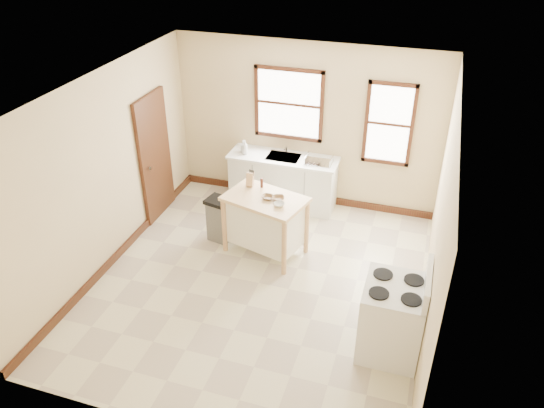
% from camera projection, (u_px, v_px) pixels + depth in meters
% --- Properties ---
extents(floor, '(5.00, 5.00, 0.00)m').
position_uv_depth(floor, '(259.00, 283.00, 7.50)').
color(floor, '#BCAC95').
rests_on(floor, ground).
extents(ceiling, '(5.00, 5.00, 0.00)m').
position_uv_depth(ceiling, '(256.00, 92.00, 6.06)').
color(ceiling, white).
rests_on(ceiling, ground).
extents(wall_back, '(4.50, 0.04, 2.80)m').
position_uv_depth(wall_back, '(306.00, 126.00, 8.82)').
color(wall_back, beige).
rests_on(wall_back, ground).
extents(wall_left, '(0.04, 5.00, 2.80)m').
position_uv_depth(wall_left, '(105.00, 173.00, 7.36)').
color(wall_left, beige).
rests_on(wall_left, ground).
extents(wall_right, '(0.04, 5.00, 2.80)m').
position_uv_depth(wall_right, '(439.00, 227.00, 6.20)').
color(wall_right, beige).
rests_on(wall_right, ground).
extents(window_main, '(1.17, 0.06, 1.22)m').
position_uv_depth(window_main, '(289.00, 104.00, 8.70)').
color(window_main, '#3F1611').
rests_on(window_main, wall_back).
extents(window_side, '(0.77, 0.06, 1.37)m').
position_uv_depth(window_side, '(389.00, 124.00, 8.35)').
color(window_side, '#3F1611').
rests_on(window_side, wall_back).
extents(door_left, '(0.06, 0.90, 2.10)m').
position_uv_depth(door_left, '(155.00, 157.00, 8.60)').
color(door_left, '#3F1611').
rests_on(door_left, ground).
extents(baseboard_back, '(4.50, 0.04, 0.12)m').
position_uv_depth(baseboard_back, '(303.00, 196.00, 9.49)').
color(baseboard_back, '#3F1611').
rests_on(baseboard_back, ground).
extents(baseboard_left, '(0.04, 5.00, 0.12)m').
position_uv_depth(baseboard_left, '(121.00, 252.00, 8.05)').
color(baseboard_left, '#3F1611').
rests_on(baseboard_left, ground).
extents(sink_counter, '(1.86, 0.62, 0.92)m').
position_uv_depth(sink_counter, '(283.00, 181.00, 9.14)').
color(sink_counter, silver).
rests_on(sink_counter, ground).
extents(faucet, '(0.03, 0.03, 0.22)m').
position_uv_depth(faucet, '(286.00, 146.00, 8.99)').
color(faucet, silver).
rests_on(faucet, sink_counter).
extents(soap_bottle_a, '(0.12, 0.12, 0.25)m').
position_uv_depth(soap_bottle_a, '(245.00, 147.00, 8.92)').
color(soap_bottle_a, '#B2B2B2').
rests_on(soap_bottle_a, sink_counter).
extents(soap_bottle_b, '(0.12, 0.12, 0.21)m').
position_uv_depth(soap_bottle_b, '(243.00, 146.00, 9.02)').
color(soap_bottle_b, '#B2B2B2').
rests_on(soap_bottle_b, sink_counter).
extents(dish_rack, '(0.51, 0.43, 0.11)m').
position_uv_depth(dish_rack, '(319.00, 160.00, 8.68)').
color(dish_rack, silver).
rests_on(dish_rack, sink_counter).
extents(kitchen_island, '(1.31, 1.02, 0.95)m').
position_uv_depth(kitchen_island, '(265.00, 225.00, 7.92)').
color(kitchen_island, '#EDC18B').
rests_on(kitchen_island, ground).
extents(knife_block, '(0.11, 0.11, 0.20)m').
position_uv_depth(knife_block, '(250.00, 180.00, 7.94)').
color(knife_block, tan).
rests_on(knife_block, kitchen_island).
extents(pepper_grinder, '(0.05, 0.05, 0.15)m').
position_uv_depth(pepper_grinder, '(262.00, 183.00, 7.91)').
color(pepper_grinder, '#481F13').
rests_on(pepper_grinder, kitchen_island).
extents(bowl_a, '(0.20, 0.20, 0.04)m').
position_uv_depth(bowl_a, '(268.00, 197.00, 7.65)').
color(bowl_a, brown).
rests_on(bowl_a, kitchen_island).
extents(bowl_b, '(0.23, 0.23, 0.04)m').
position_uv_depth(bowl_b, '(278.00, 198.00, 7.63)').
color(bowl_b, brown).
rests_on(bowl_b, kitchen_island).
extents(bowl_c, '(0.22, 0.22, 0.05)m').
position_uv_depth(bowl_c, '(279.00, 204.00, 7.47)').
color(bowl_c, silver).
rests_on(bowl_c, kitchen_island).
extents(trash_bin, '(0.43, 0.38, 0.72)m').
position_uv_depth(trash_bin, '(220.00, 219.00, 8.26)').
color(trash_bin, '#595957').
rests_on(trash_bin, ground).
extents(gas_stove, '(0.76, 0.78, 1.22)m').
position_uv_depth(gas_stove, '(393.00, 310.00, 6.14)').
color(gas_stove, white).
rests_on(gas_stove, ground).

